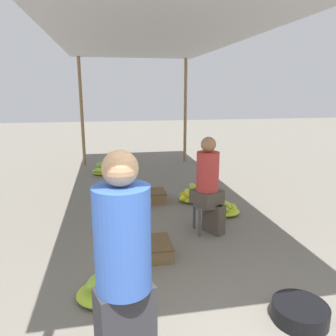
{
  "coord_description": "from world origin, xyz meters",
  "views": [
    {
      "loc": [
        -0.74,
        -1.01,
        1.9
      ],
      "look_at": [
        0.0,
        2.92,
        0.95
      ],
      "focal_mm": 35.0,
      "sensor_mm": 36.0,
      "label": 1
    }
  ],
  "objects_px": {
    "basin_black": "(300,312)",
    "banana_pile_left_2": "(101,170)",
    "banana_pile_right_1": "(194,196)",
    "stool": "(207,208)",
    "crate_near": "(153,196)",
    "banana_pile_right_0": "(225,209)",
    "crate_mid": "(150,249)",
    "banana_pile_left_0": "(107,287)",
    "vendor_foreground": "(124,275)",
    "vendor_seated": "(209,184)",
    "banana_pile_left_1": "(110,192)"
  },
  "relations": [
    {
      "from": "vendor_foreground",
      "to": "banana_pile_left_2",
      "type": "bearing_deg",
      "value": 92.27
    },
    {
      "from": "basin_black",
      "to": "crate_mid",
      "type": "relative_size",
      "value": 0.97
    },
    {
      "from": "vendor_seated",
      "to": "basin_black",
      "type": "height_order",
      "value": "vendor_seated"
    },
    {
      "from": "vendor_seated",
      "to": "vendor_foreground",
      "type": "bearing_deg",
      "value": -119.01
    },
    {
      "from": "stool",
      "to": "banana_pile_right_0",
      "type": "bearing_deg",
      "value": 49.56
    },
    {
      "from": "banana_pile_right_0",
      "to": "banana_pile_right_1",
      "type": "height_order",
      "value": "banana_pile_right_1"
    },
    {
      "from": "banana_pile_right_0",
      "to": "crate_near",
      "type": "relative_size",
      "value": 1.17
    },
    {
      "from": "crate_near",
      "to": "banana_pile_left_0",
      "type": "bearing_deg",
      "value": -106.83
    },
    {
      "from": "banana_pile_left_0",
      "to": "crate_near",
      "type": "distance_m",
      "value": 2.75
    },
    {
      "from": "vendor_foreground",
      "to": "banana_pile_left_1",
      "type": "xyz_separation_m",
      "value": [
        -0.05,
        4.11,
        -0.76
      ]
    },
    {
      "from": "basin_black",
      "to": "banana_pile_left_2",
      "type": "height_order",
      "value": "banana_pile_left_2"
    },
    {
      "from": "basin_black",
      "to": "crate_mid",
      "type": "distance_m",
      "value": 1.72
    },
    {
      "from": "basin_black",
      "to": "banana_pile_left_0",
      "type": "distance_m",
      "value": 1.71
    },
    {
      "from": "crate_near",
      "to": "crate_mid",
      "type": "distance_m",
      "value": 1.96
    },
    {
      "from": "vendor_seated",
      "to": "banana_pile_left_1",
      "type": "distance_m",
      "value": 2.36
    },
    {
      "from": "vendor_foreground",
      "to": "basin_black",
      "type": "relative_size",
      "value": 3.38
    },
    {
      "from": "banana_pile_left_0",
      "to": "banana_pile_left_1",
      "type": "distance_m",
      "value": 3.11
    },
    {
      "from": "vendor_foreground",
      "to": "basin_black",
      "type": "xyz_separation_m",
      "value": [
        1.47,
        0.38,
        -0.75
      ]
    },
    {
      "from": "banana_pile_left_2",
      "to": "banana_pile_right_0",
      "type": "bearing_deg",
      "value": -56.13
    },
    {
      "from": "vendor_seated",
      "to": "banana_pile_right_1",
      "type": "bearing_deg",
      "value": 83.44
    },
    {
      "from": "vendor_foreground",
      "to": "banana_pile_left_0",
      "type": "relative_size",
      "value": 2.85
    },
    {
      "from": "stool",
      "to": "crate_near",
      "type": "bearing_deg",
      "value": 111.71
    },
    {
      "from": "banana_pile_left_2",
      "to": "banana_pile_right_1",
      "type": "distance_m",
      "value": 2.75
    },
    {
      "from": "basin_black",
      "to": "banana_pile_left_0",
      "type": "bearing_deg",
      "value": 158.49
    },
    {
      "from": "vendor_seated",
      "to": "crate_near",
      "type": "distance_m",
      "value": 1.62
    },
    {
      "from": "banana_pile_left_1",
      "to": "banana_pile_right_1",
      "type": "height_order",
      "value": "banana_pile_right_1"
    },
    {
      "from": "stool",
      "to": "crate_mid",
      "type": "height_order",
      "value": "stool"
    },
    {
      "from": "banana_pile_left_0",
      "to": "banana_pile_right_0",
      "type": "height_order",
      "value": "banana_pile_left_0"
    },
    {
      "from": "vendor_foreground",
      "to": "basin_black",
      "type": "height_order",
      "value": "vendor_foreground"
    },
    {
      "from": "basin_black",
      "to": "crate_near",
      "type": "xyz_separation_m",
      "value": [
        -0.8,
        3.26,
        0.02
      ]
    },
    {
      "from": "banana_pile_left_0",
      "to": "crate_mid",
      "type": "bearing_deg",
      "value": 54.32
    },
    {
      "from": "basin_black",
      "to": "banana_pile_right_1",
      "type": "bearing_deg",
      "value": 91.57
    },
    {
      "from": "stool",
      "to": "banana_pile_right_1",
      "type": "xyz_separation_m",
      "value": [
        0.16,
        1.26,
        -0.25
      ]
    },
    {
      "from": "stool",
      "to": "crate_mid",
      "type": "xyz_separation_m",
      "value": [
        -0.85,
        -0.55,
        -0.24
      ]
    },
    {
      "from": "stool",
      "to": "basin_black",
      "type": "relative_size",
      "value": 0.89
    },
    {
      "from": "crate_near",
      "to": "banana_pile_left_1",
      "type": "bearing_deg",
      "value": 146.5
    },
    {
      "from": "vendor_foreground",
      "to": "crate_mid",
      "type": "bearing_deg",
      "value": 77.41
    },
    {
      "from": "stool",
      "to": "banana_pile_right_1",
      "type": "height_order",
      "value": "stool"
    },
    {
      "from": "banana_pile_right_1",
      "to": "banana_pile_left_1",
      "type": "bearing_deg",
      "value": 157.09
    },
    {
      "from": "vendor_seated",
      "to": "banana_pile_left_0",
      "type": "height_order",
      "value": "vendor_seated"
    },
    {
      "from": "crate_mid",
      "to": "basin_black",
      "type": "bearing_deg",
      "value": -50.44
    },
    {
      "from": "banana_pile_left_1",
      "to": "banana_pile_left_2",
      "type": "relative_size",
      "value": 1.19
    },
    {
      "from": "vendor_foreground",
      "to": "vendor_seated",
      "type": "xyz_separation_m",
      "value": [
        1.24,
        2.24,
        -0.14
      ]
    },
    {
      "from": "stool",
      "to": "crate_near",
      "type": "distance_m",
      "value": 1.51
    },
    {
      "from": "banana_pile_right_0",
      "to": "crate_mid",
      "type": "height_order",
      "value": "banana_pile_right_0"
    },
    {
      "from": "banana_pile_right_0",
      "to": "banana_pile_left_2",
      "type": "bearing_deg",
      "value": 123.87
    },
    {
      "from": "banana_pile_right_1",
      "to": "crate_near",
      "type": "distance_m",
      "value": 0.72
    },
    {
      "from": "banana_pile_left_1",
      "to": "vendor_seated",
      "type": "bearing_deg",
      "value": -55.38
    },
    {
      "from": "banana_pile_left_1",
      "to": "crate_near",
      "type": "relative_size",
      "value": 1.32
    },
    {
      "from": "banana_pile_left_1",
      "to": "crate_mid",
      "type": "distance_m",
      "value": 2.45
    }
  ]
}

